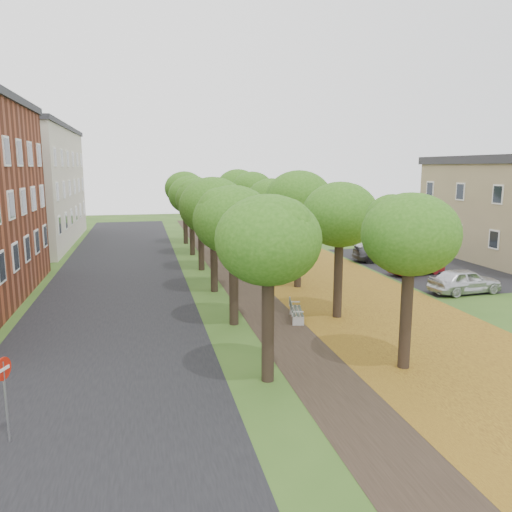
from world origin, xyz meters
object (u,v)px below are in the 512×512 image
car_silver (465,281)px  car_white (388,249)px  bench (295,311)px  street_sign (4,380)px  car_red (416,265)px  car_grey (382,253)px

car_silver → car_white: car_silver is taller
bench → car_white: 17.59m
street_sign → car_silver: bearing=49.3°
bench → car_red: (10.41, 7.53, 0.18)m
car_red → car_grey: size_ratio=0.85×
car_white → car_grey: bearing=141.5°
car_red → car_silver: bearing=166.6°
street_sign → car_red: 25.69m
street_sign → car_red: (20.38, 15.60, -1.01)m
car_grey → car_white: size_ratio=0.90×
car_grey → car_white: car_white is taller
car_red → car_grey: (0.00, 4.63, 0.02)m
car_silver → car_grey: bearing=-5.2°
car_red → car_grey: 4.63m
street_sign → car_red: street_sign is taller
bench → street_sign: (-9.97, -8.08, 1.19)m
bench → car_white: car_white is taller
car_red → car_white: (1.07, 5.80, 0.06)m
street_sign → car_white: 30.32m
car_silver → car_white: bearing=-10.9°
car_white → street_sign: bearing=138.8°
street_sign → car_white: (21.45, 21.41, -0.96)m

